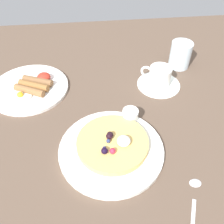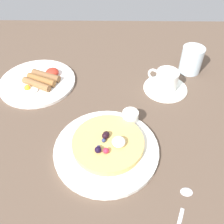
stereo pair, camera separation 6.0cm
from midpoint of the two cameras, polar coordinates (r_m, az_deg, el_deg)
ground_plane at (r=72.33cm, az=-3.51°, el=-4.34°), size 170.20×133.82×3.00cm
pancake_plate at (r=65.36cm, az=1.34°, el=-8.66°), size 27.02×27.02×1.32cm
pancake_with_berries at (r=64.60cm, az=1.81°, el=-7.14°), size 18.53×18.53×3.78cm
syrup_ramekin at (r=70.35cm, az=6.62°, el=-1.07°), size 4.50×4.50×3.13cm
breakfast_plate at (r=87.98cm, az=-14.75°, el=6.52°), size 25.36×25.36×1.02cm
fried_breakfast at (r=86.17cm, az=-13.77°, el=7.14°), size 13.45×13.11×2.67cm
coffee_saucer at (r=85.52cm, az=13.99°, el=5.25°), size 14.31×14.31×0.65cm
coffee_cup at (r=83.42cm, az=14.28°, el=7.14°), size 9.53×7.32×6.14cm
teaspoon at (r=61.46cm, az=18.93°, el=-19.12°), size 6.67×12.93×0.60cm
water_glass at (r=93.72cm, az=19.42°, el=11.09°), size 7.47×7.47×9.23cm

